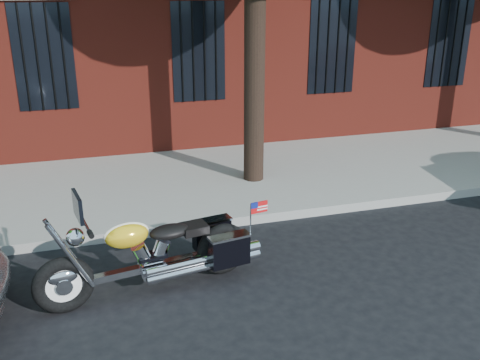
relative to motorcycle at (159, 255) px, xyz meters
name	(u,v)px	position (x,y,z in m)	size (l,w,h in m)	color
ground	(285,264)	(1.68, 0.15, -0.47)	(120.00, 120.00, 0.00)	black
curb	(253,218)	(1.68, 1.53, -0.40)	(40.00, 0.16, 0.15)	gray
sidewalk	(222,178)	(1.68, 3.41, -0.40)	(40.00, 3.60, 0.15)	gray
motorcycle	(159,255)	(0.00, 0.00, 0.00)	(2.79, 1.06, 1.40)	black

